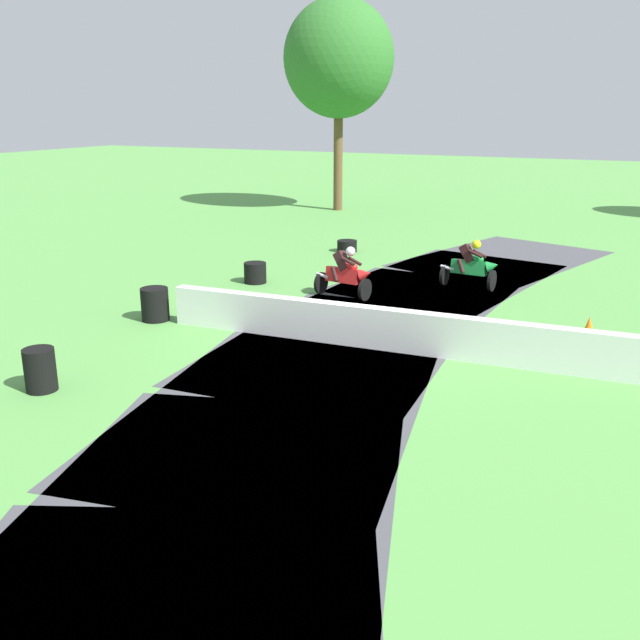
{
  "coord_description": "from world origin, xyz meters",
  "views": [
    {
      "loc": [
        6.09,
        -13.51,
        5.01
      ],
      "look_at": [
        0.16,
        -1.3,
        0.9
      ],
      "focal_mm": 39.92,
      "sensor_mm": 36.0,
      "label": 1
    }
  ],
  "objects_px": {
    "motorcycle_chase_red": "(346,273)",
    "motorcycle_lead_green": "(472,265)",
    "tire_stack_mid_a": "(255,273)",
    "tire_stack_near": "(347,246)",
    "tire_stack_mid_b": "(155,304)",
    "tire_stack_far": "(40,370)",
    "traffic_cone": "(589,326)"
  },
  "relations": [
    {
      "from": "motorcycle_chase_red",
      "to": "tire_stack_mid_b",
      "type": "bearing_deg",
      "value": -129.04
    },
    {
      "from": "motorcycle_chase_red",
      "to": "tire_stack_far",
      "type": "bearing_deg",
      "value": -105.26
    },
    {
      "from": "tire_stack_near",
      "to": "traffic_cone",
      "type": "relative_size",
      "value": 1.6
    },
    {
      "from": "tire_stack_near",
      "to": "tire_stack_far",
      "type": "distance_m",
      "value": 14.25
    },
    {
      "from": "tire_stack_near",
      "to": "traffic_cone",
      "type": "distance_m",
      "value": 10.92
    },
    {
      "from": "motorcycle_lead_green",
      "to": "tire_stack_mid_a",
      "type": "bearing_deg",
      "value": -159.71
    },
    {
      "from": "tire_stack_mid_b",
      "to": "tire_stack_mid_a",
      "type": "bearing_deg",
      "value": 87.09
    },
    {
      "from": "traffic_cone",
      "to": "motorcycle_chase_red",
      "type": "bearing_deg",
      "value": 173.72
    },
    {
      "from": "motorcycle_lead_green",
      "to": "tire_stack_near",
      "type": "xyz_separation_m",
      "value": [
        -5.31,
        3.27,
        -0.46
      ]
    },
    {
      "from": "motorcycle_chase_red",
      "to": "motorcycle_lead_green",
      "type": "bearing_deg",
      "value": 41.29
    },
    {
      "from": "motorcycle_chase_red",
      "to": "tire_stack_near",
      "type": "relative_size",
      "value": 2.43
    },
    {
      "from": "motorcycle_lead_green",
      "to": "motorcycle_chase_red",
      "type": "height_order",
      "value": "same"
    },
    {
      "from": "motorcycle_lead_green",
      "to": "tire_stack_mid_b",
      "type": "bearing_deg",
      "value": -133.08
    },
    {
      "from": "tire_stack_mid_b",
      "to": "traffic_cone",
      "type": "xyz_separation_m",
      "value": [
        9.6,
        3.34,
        -0.18
      ]
    },
    {
      "from": "tire_stack_far",
      "to": "tire_stack_near",
      "type": "bearing_deg",
      "value": 90.73
    },
    {
      "from": "motorcycle_lead_green",
      "to": "tire_stack_near",
      "type": "bearing_deg",
      "value": 148.35
    },
    {
      "from": "motorcycle_chase_red",
      "to": "traffic_cone",
      "type": "height_order",
      "value": "motorcycle_chase_red"
    },
    {
      "from": "motorcycle_lead_green",
      "to": "tire_stack_far",
      "type": "relative_size",
      "value": 2.13
    },
    {
      "from": "motorcycle_lead_green",
      "to": "tire_stack_mid_a",
      "type": "relative_size",
      "value": 2.6
    },
    {
      "from": "motorcycle_lead_green",
      "to": "motorcycle_chase_red",
      "type": "relative_size",
      "value": 1.0
    },
    {
      "from": "motorcycle_lead_green",
      "to": "tire_stack_mid_b",
      "type": "xyz_separation_m",
      "value": [
        -6.08,
        -6.5,
        -0.26
      ]
    },
    {
      "from": "motorcycle_lead_green",
      "to": "tire_stack_near",
      "type": "distance_m",
      "value": 6.25
    },
    {
      "from": "tire_stack_near",
      "to": "tire_stack_far",
      "type": "height_order",
      "value": "tire_stack_far"
    },
    {
      "from": "motorcycle_lead_green",
      "to": "motorcycle_chase_red",
      "type": "distance_m",
      "value": 3.73
    },
    {
      "from": "tire_stack_mid_a",
      "to": "tire_stack_mid_b",
      "type": "height_order",
      "value": "tire_stack_mid_b"
    },
    {
      "from": "motorcycle_chase_red",
      "to": "tire_stack_near",
      "type": "height_order",
      "value": "motorcycle_chase_red"
    },
    {
      "from": "tire_stack_mid_a",
      "to": "tire_stack_far",
      "type": "distance_m",
      "value": 8.84
    },
    {
      "from": "tire_stack_far",
      "to": "traffic_cone",
      "type": "height_order",
      "value": "tire_stack_far"
    },
    {
      "from": "tire_stack_mid_b",
      "to": "motorcycle_lead_green",
      "type": "bearing_deg",
      "value": 46.92
    },
    {
      "from": "motorcycle_lead_green",
      "to": "motorcycle_chase_red",
      "type": "xyz_separation_m",
      "value": [
        -2.81,
        -2.46,
        -0.0
      ]
    },
    {
      "from": "tire_stack_near",
      "to": "tire_stack_far",
      "type": "bearing_deg",
      "value": -89.27
    },
    {
      "from": "tire_stack_mid_b",
      "to": "traffic_cone",
      "type": "relative_size",
      "value": 1.82
    }
  ]
}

